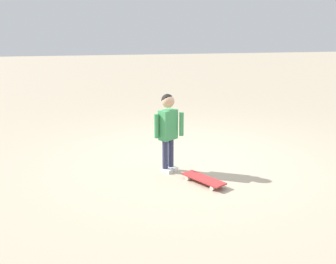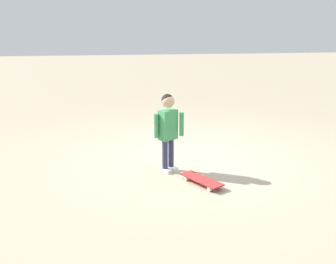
% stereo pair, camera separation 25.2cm
% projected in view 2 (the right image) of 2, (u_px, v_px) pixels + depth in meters
% --- Properties ---
extents(ground_plane, '(50.00, 50.00, 0.00)m').
position_uv_depth(ground_plane, '(194.00, 160.00, 5.46)').
color(ground_plane, tan).
extents(child_person, '(0.41, 0.26, 1.06)m').
position_uv_depth(child_person, '(168.00, 124.00, 4.89)').
color(child_person, '#2D3351').
rests_on(child_person, ground).
extents(skateboard, '(0.45, 0.62, 0.07)m').
position_uv_depth(skateboard, '(202.00, 180.00, 4.60)').
color(skateboard, '#B22D2D').
rests_on(skateboard, ground).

